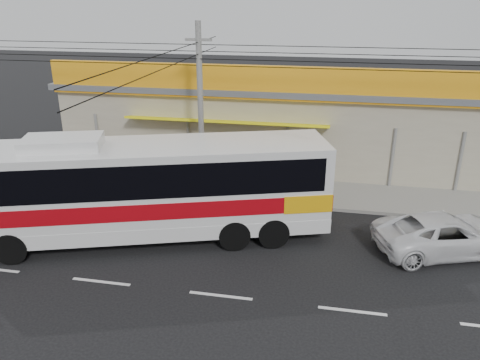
% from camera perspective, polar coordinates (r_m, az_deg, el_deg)
% --- Properties ---
extents(ground, '(120.00, 120.00, 0.00)m').
position_cam_1_polar(ground, '(17.03, -0.43, -9.14)').
color(ground, black).
rests_on(ground, ground).
extents(sidewalk, '(30.00, 3.20, 0.15)m').
position_cam_1_polar(sidewalk, '(22.30, 2.62, -1.23)').
color(sidewalk, gray).
rests_on(sidewalk, ground).
extents(lane_markings, '(50.00, 0.12, 0.01)m').
position_cam_1_polar(lane_markings, '(14.99, -2.37, -13.92)').
color(lane_markings, silver).
rests_on(lane_markings, ground).
extents(storefront_building, '(22.60, 9.20, 5.70)m').
position_cam_1_polar(storefront_building, '(26.84, 4.46, 7.68)').
color(storefront_building, '#9F9680').
rests_on(storefront_building, ground).
extents(coach_bus, '(13.59, 6.81, 4.12)m').
position_cam_1_polar(coach_bus, '(17.55, -10.62, -0.54)').
color(coach_bus, silver).
rests_on(coach_bus, ground).
extents(motorbike_red, '(2.24, 1.20, 1.12)m').
position_cam_1_polar(motorbike_red, '(24.56, -21.21, 1.05)').
color(motorbike_red, maroon).
rests_on(motorbike_red, sidewalk).
extents(motorbike_dark, '(1.78, 1.31, 1.06)m').
position_cam_1_polar(motorbike_dark, '(25.72, -20.82, 1.93)').
color(motorbike_dark, black).
rests_on(motorbike_dark, sidewalk).
extents(white_car, '(5.55, 3.88, 1.41)m').
position_cam_1_polar(white_car, '(18.48, 23.76, -6.05)').
color(white_car, silver).
rests_on(white_car, ground).
extents(utility_pole, '(34.00, 14.00, 7.75)m').
position_cam_1_polar(utility_pole, '(20.67, -5.03, 15.06)').
color(utility_pole, slate).
rests_on(utility_pole, ground).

